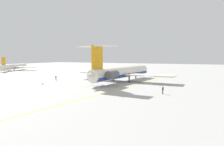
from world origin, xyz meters
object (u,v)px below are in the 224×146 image
(ground_crew_portside, at_px, (98,73))
(ground_crew_near_tail, at_px, (163,89))
(main_jetliner, at_px, (121,72))
(airliner_mid_left, at_px, (15,66))
(safety_cone_nose, at_px, (43,83))
(ground_crew_near_nose, at_px, (56,77))
(safety_cone_wingtip, at_px, (121,74))

(ground_crew_portside, bearing_deg, ground_crew_near_tail, -120.92)
(main_jetliner, bearing_deg, airliner_mid_left, 78.23)
(ground_crew_near_tail, relative_size, safety_cone_nose, 3.28)
(airliner_mid_left, height_order, ground_crew_near_tail, airliner_mid_left)
(airliner_mid_left, bearing_deg, ground_crew_near_nose, -140.22)
(ground_crew_near_tail, xyz_separation_m, ground_crew_portside, (35.80, 36.13, -0.06))
(ground_crew_near_nose, relative_size, safety_cone_wingtip, 3.23)
(ground_crew_near_tail, bearing_deg, main_jetliner, -101.31)
(safety_cone_wingtip, bearing_deg, ground_crew_near_nose, 158.14)
(airliner_mid_left, xyz_separation_m, ground_crew_near_nose, (-31.19, -56.85, -1.22))
(ground_crew_near_tail, height_order, safety_cone_wingtip, ground_crew_near_tail)
(safety_cone_nose, bearing_deg, ground_crew_portside, 0.01)
(main_jetliner, relative_size, airliner_mid_left, 1.51)
(ground_crew_near_tail, bearing_deg, ground_crew_portside, -100.95)
(airliner_mid_left, height_order, safety_cone_wingtip, airliner_mid_left)
(airliner_mid_left, bearing_deg, ground_crew_near_tail, -135.14)
(safety_cone_nose, bearing_deg, airliner_mid_left, 55.72)
(main_jetliner, distance_m, safety_cone_nose, 24.93)
(main_jetliner, xyz_separation_m, airliner_mid_left, (24.73, 78.72, -0.76))
(airliner_mid_left, bearing_deg, safety_cone_wingtip, -112.81)
(safety_cone_nose, distance_m, safety_cone_wingtip, 40.20)
(ground_crew_near_nose, bearing_deg, ground_crew_near_tail, -12.78)
(airliner_mid_left, height_order, ground_crew_portside, airliner_mid_left)
(airliner_mid_left, relative_size, ground_crew_near_nose, 14.58)
(ground_crew_portside, relative_size, safety_cone_nose, 3.10)
(ground_crew_near_nose, bearing_deg, main_jetliner, 19.22)
(ground_crew_near_tail, bearing_deg, airliner_mid_left, -79.89)
(airliner_mid_left, distance_m, safety_cone_wingtip, 68.77)
(airliner_mid_left, relative_size, ground_crew_portside, 15.17)
(ground_crew_near_nose, distance_m, safety_cone_nose, 10.15)
(safety_cone_nose, bearing_deg, ground_crew_near_tail, -91.99)
(ground_crew_near_tail, bearing_deg, safety_cone_nose, -58.22)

